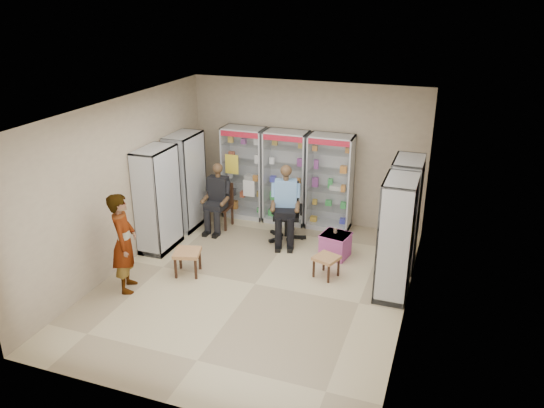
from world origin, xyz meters
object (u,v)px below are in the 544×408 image
(office_chair, at_px, (286,212))
(woven_stool_b, at_px, (188,262))
(pink_trunk, at_px, (335,245))
(standing_man, at_px, (124,243))
(cabinet_right_near, at_px, (396,238))
(wooden_chair, at_px, (221,206))
(cabinet_left_near, at_px, (158,200))
(woven_stool_a, at_px, (326,266))
(cabinet_back_right, at_px, (330,183))
(seated_shopkeeper, at_px, (286,206))
(cabinet_back_left, at_px, (244,173))
(cabinet_right_far, at_px, (404,213))
(cabinet_back_mid, at_px, (286,178))
(cabinet_left_far, at_px, (186,181))

(office_chair, relative_size, woven_stool_b, 2.63)
(office_chair, xyz_separation_m, woven_stool_b, (-1.19, -1.93, -0.36))
(woven_stool_b, bearing_deg, pink_trunk, 33.41)
(woven_stool_b, height_order, standing_man, standing_man)
(cabinet_right_near, distance_m, wooden_chair, 4.10)
(cabinet_left_near, bearing_deg, pink_trunk, 103.10)
(wooden_chair, bearing_deg, cabinet_left_near, -117.61)
(standing_man, bearing_deg, woven_stool_a, -88.45)
(woven_stool_a, bearing_deg, office_chair, 133.05)
(wooden_chair, bearing_deg, cabinet_back_right, 18.75)
(seated_shopkeeper, xyz_separation_m, woven_stool_b, (-1.19, -1.88, -0.52))
(cabinet_back_left, height_order, seated_shopkeeper, cabinet_back_left)
(cabinet_back_right, distance_m, cabinet_left_near, 3.48)
(cabinet_back_left, height_order, cabinet_right_far, same)
(cabinet_back_left, distance_m, cabinet_right_far, 3.71)
(cabinet_back_mid, bearing_deg, cabinet_right_far, -23.65)
(standing_man, bearing_deg, cabinet_left_far, -18.92)
(woven_stool_a, xyz_separation_m, woven_stool_b, (-2.32, -0.72, 0.03))
(cabinet_left_near, distance_m, standing_man, 1.57)
(wooden_chair, xyz_separation_m, woven_stool_b, (0.30, -2.05, -0.25))
(cabinet_right_far, xyz_separation_m, wooden_chair, (-3.78, 0.40, -0.53))
(cabinet_back_left, bearing_deg, seated_shopkeeper, -35.89)
(cabinet_back_left, xyz_separation_m, cabinet_right_far, (3.53, -1.13, 0.00))
(cabinet_right_near, distance_m, cabinet_left_near, 4.46)
(cabinet_left_near, relative_size, seated_shopkeeper, 1.35)
(wooden_chair, height_order, woven_stool_a, wooden_chair)
(cabinet_left_far, bearing_deg, cabinet_right_far, 87.43)
(cabinet_right_near, xyz_separation_m, seated_shopkeeper, (-2.29, 1.33, -0.26))
(cabinet_left_near, bearing_deg, standing_man, 10.31)
(cabinet_back_mid, distance_m, cabinet_left_far, 2.10)
(cabinet_back_right, distance_m, pink_trunk, 1.55)
(cabinet_back_mid, distance_m, pink_trunk, 2.04)
(seated_shopkeeper, relative_size, woven_stool_a, 3.83)
(cabinet_right_far, relative_size, cabinet_left_near, 1.00)
(cabinet_right_far, relative_size, wooden_chair, 2.13)
(cabinet_right_far, bearing_deg, seated_shopkeeper, 84.27)
(cabinet_left_near, height_order, woven_stool_b, cabinet_left_near)
(cabinet_back_right, distance_m, cabinet_right_far, 1.98)
(cabinet_back_right, bearing_deg, woven_stool_b, -123.59)
(wooden_chair, bearing_deg, standing_man, -98.02)
(cabinet_right_far, height_order, standing_man, cabinet_right_far)
(cabinet_back_right, distance_m, woven_stool_b, 3.43)
(cabinet_back_mid, xyz_separation_m, pink_trunk, (1.40, -1.27, -0.77))
(office_chair, bearing_deg, pink_trunk, -35.79)
(cabinet_back_left, relative_size, standing_man, 1.17)
(cabinet_back_left, height_order, cabinet_right_near, same)
(woven_stool_a, bearing_deg, standing_man, -153.48)
(cabinet_right_near, bearing_deg, cabinet_right_far, 0.00)
(standing_man, bearing_deg, woven_stool_b, -66.70)
(cabinet_right_far, bearing_deg, cabinet_left_near, 101.41)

